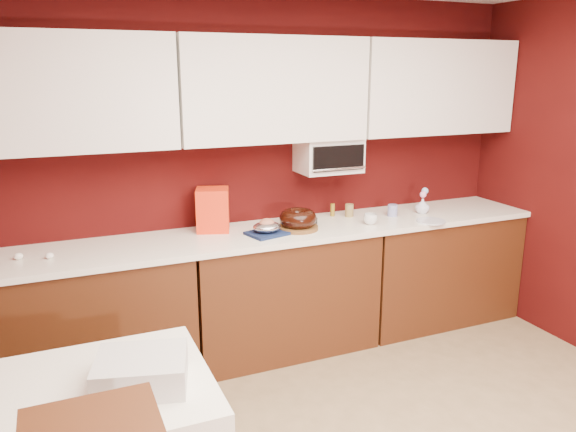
% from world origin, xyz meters
% --- Properties ---
extents(wall_back, '(4.00, 0.02, 2.50)m').
position_xyz_m(wall_back, '(0.00, 2.25, 1.25)').
color(wall_back, '#3C0908').
rests_on(wall_back, floor).
extents(base_cabinet_left, '(1.31, 0.58, 0.86)m').
position_xyz_m(base_cabinet_left, '(-1.33, 1.94, 0.43)').
color(base_cabinet_left, '#47210E').
rests_on(base_cabinet_left, floor).
extents(base_cabinet_center, '(1.31, 0.58, 0.86)m').
position_xyz_m(base_cabinet_center, '(0.00, 1.94, 0.43)').
color(base_cabinet_center, '#47210E').
rests_on(base_cabinet_center, floor).
extents(base_cabinet_right, '(1.31, 0.58, 0.86)m').
position_xyz_m(base_cabinet_right, '(1.33, 1.94, 0.43)').
color(base_cabinet_right, '#47210E').
rests_on(base_cabinet_right, floor).
extents(countertop, '(4.00, 0.62, 0.04)m').
position_xyz_m(countertop, '(0.00, 1.94, 0.88)').
color(countertop, white).
rests_on(countertop, base_cabinet_center).
extents(upper_cabinet_left, '(1.31, 0.33, 0.70)m').
position_xyz_m(upper_cabinet_left, '(-1.33, 2.08, 1.85)').
color(upper_cabinet_left, white).
rests_on(upper_cabinet_left, wall_back).
extents(upper_cabinet_center, '(1.31, 0.33, 0.70)m').
position_xyz_m(upper_cabinet_center, '(0.00, 2.08, 1.85)').
color(upper_cabinet_center, white).
rests_on(upper_cabinet_center, wall_back).
extents(upper_cabinet_right, '(1.31, 0.33, 0.70)m').
position_xyz_m(upper_cabinet_right, '(1.33, 2.08, 1.85)').
color(upper_cabinet_right, white).
rests_on(upper_cabinet_right, wall_back).
extents(toaster_oven, '(0.45, 0.30, 0.25)m').
position_xyz_m(toaster_oven, '(0.45, 2.10, 1.38)').
color(toaster_oven, white).
rests_on(toaster_oven, upper_cabinet_center).
extents(toaster_oven_door, '(0.40, 0.02, 0.18)m').
position_xyz_m(toaster_oven_door, '(0.45, 1.94, 1.38)').
color(toaster_oven_door, black).
rests_on(toaster_oven_door, toaster_oven).
extents(toaster_oven_handle, '(0.42, 0.02, 0.02)m').
position_xyz_m(toaster_oven_handle, '(0.45, 1.93, 1.30)').
color(toaster_oven_handle, silver).
rests_on(toaster_oven_handle, toaster_oven).
extents(cake_base, '(0.30, 0.30, 0.03)m').
position_xyz_m(cake_base, '(0.11, 1.89, 0.91)').
color(cake_base, brown).
rests_on(cake_base, countertop).
extents(bundt_cake, '(0.34, 0.34, 0.11)m').
position_xyz_m(bundt_cake, '(0.11, 1.89, 0.98)').
color(bundt_cake, black).
rests_on(bundt_cake, cake_base).
extents(navy_towel, '(0.29, 0.26, 0.02)m').
position_xyz_m(navy_towel, '(-0.13, 1.86, 0.91)').
color(navy_towel, '#121F46').
rests_on(navy_towel, countertop).
extents(foil_ham_nest, '(0.19, 0.16, 0.07)m').
position_xyz_m(foil_ham_nest, '(-0.13, 1.86, 0.96)').
color(foil_ham_nest, silver).
rests_on(foil_ham_nest, navy_towel).
extents(roasted_ham, '(0.13, 0.13, 0.07)m').
position_xyz_m(roasted_ham, '(-0.13, 1.86, 0.98)').
color(roasted_ham, '#BE7257').
rests_on(roasted_ham, foil_ham_nest).
extents(pandoro_box, '(0.27, 0.26, 0.30)m').
position_xyz_m(pandoro_box, '(-0.44, 2.10, 1.05)').
color(pandoro_box, red).
rests_on(pandoro_box, countertop).
extents(dark_pan, '(0.26, 0.26, 0.04)m').
position_xyz_m(dark_pan, '(0.21, 2.03, 0.92)').
color(dark_pan, black).
rests_on(dark_pan, countertop).
extents(coffee_mug, '(0.12, 0.12, 0.09)m').
position_xyz_m(coffee_mug, '(0.65, 1.81, 0.95)').
color(coffee_mug, silver).
rests_on(coffee_mug, countertop).
extents(blue_jar, '(0.09, 0.09, 0.09)m').
position_xyz_m(blue_jar, '(0.93, 1.95, 0.94)').
color(blue_jar, navy).
rests_on(blue_jar, countertop).
extents(flower_vase, '(0.09, 0.09, 0.13)m').
position_xyz_m(flower_vase, '(1.19, 1.94, 0.97)').
color(flower_vase, silver).
rests_on(flower_vase, countertop).
extents(flower_pink, '(0.05, 0.05, 0.05)m').
position_xyz_m(flower_pink, '(1.19, 1.94, 1.05)').
color(flower_pink, '#FF93C7').
rests_on(flower_pink, flower_vase).
extents(flower_blue, '(0.05, 0.05, 0.05)m').
position_xyz_m(flower_blue, '(1.22, 1.96, 1.07)').
color(flower_blue, '#98BEF4').
rests_on(flower_blue, flower_vase).
extents(china_plate, '(0.23, 0.23, 0.01)m').
position_xyz_m(china_plate, '(1.09, 1.70, 0.91)').
color(china_plate, silver).
rests_on(china_plate, countertop).
extents(amber_bottle, '(0.04, 0.04, 0.10)m').
position_xyz_m(amber_bottle, '(0.51, 2.13, 0.95)').
color(amber_bottle, '#7D6316').
rests_on(amber_bottle, countertop).
extents(paper_cup, '(0.08, 0.08, 0.10)m').
position_xyz_m(paper_cup, '(0.62, 2.07, 0.95)').
color(paper_cup, olive).
rests_on(paper_cup, countertop).
extents(egg_left, '(0.06, 0.05, 0.04)m').
position_xyz_m(egg_left, '(-1.66, 1.95, 0.92)').
color(egg_left, white).
rests_on(egg_left, countertop).
extents(egg_right, '(0.05, 0.04, 0.04)m').
position_xyz_m(egg_right, '(-1.49, 1.89, 0.92)').
color(egg_right, white).
rests_on(egg_right, countertop).
extents(newspaper_stack, '(0.42, 0.37, 0.13)m').
position_xyz_m(newspaper_stack, '(-1.18, 0.53, 0.81)').
color(newspaper_stack, silver).
rests_on(newspaper_stack, dining_table).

